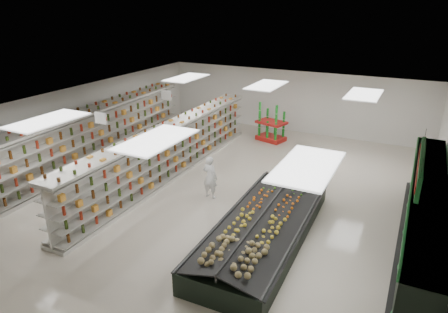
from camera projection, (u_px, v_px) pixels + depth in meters
The scene contains 16 objects.
floor at pixel (225, 189), 14.85m from camera, with size 16.00×16.00×0.00m, color beige.
ceiling at pixel (225, 105), 13.68m from camera, with size 14.00×16.00×0.02m, color white.
wall_back at pixel (293, 101), 20.93m from camera, with size 14.00×0.02×3.20m, color white.
wall_front at pixel (38, 278), 7.60m from camera, with size 14.00×0.02×3.20m, color white.
wall_left at pixel (80, 123), 17.18m from camera, with size 0.02×16.00×3.20m, color white.
wall_right at pixel (445, 186), 11.35m from camera, with size 0.02×16.00×3.20m, color white.
produce_wall_case at pixel (423, 218), 10.43m from camera, with size 0.93×8.00×2.20m.
aisle_sign_near at pixel (101, 118), 13.76m from camera, with size 0.52×0.06×0.75m.
aisle_sign_far at pixel (166, 95), 17.09m from camera, with size 0.52×0.06×0.75m.
hortifruti_banner at pixel (420, 166), 10.03m from camera, with size 0.12×3.20×0.95m.
gondola_left at pixel (83, 143), 16.43m from camera, with size 1.66×13.47×2.33m.
gondola_center at pixel (170, 153), 15.69m from camera, with size 0.94×11.92×2.07m.
produce_island at pixel (264, 226), 11.57m from camera, with size 2.49×6.52×0.97m.
soda_endcap at pixel (271, 124), 19.69m from camera, with size 1.58×1.27×1.76m.
shopper_main at pixel (210, 177), 13.94m from camera, with size 0.57×0.37×1.55m, color silver.
shopper_background at pixel (195, 128), 19.42m from camera, with size 0.74×0.46×1.52m, color tan.
Camera 1 is at (5.95, -11.99, 6.53)m, focal length 32.00 mm.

